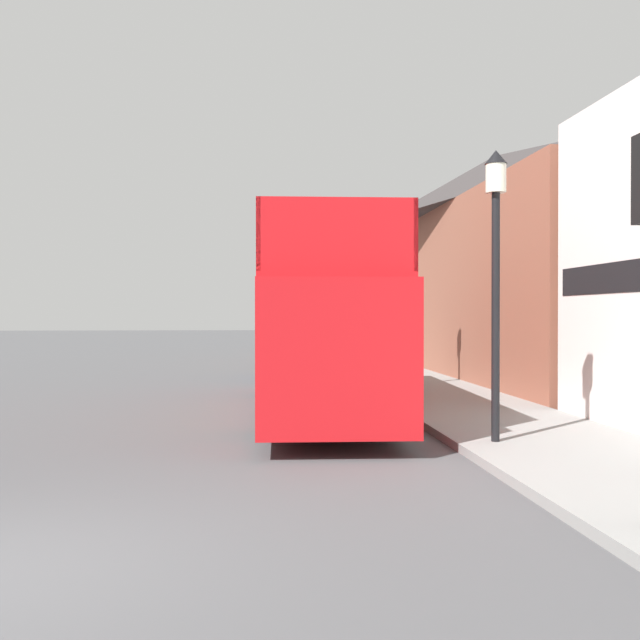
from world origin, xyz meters
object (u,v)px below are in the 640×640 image
object	(u,v)px
parked_car_ahead_of_bus	(311,357)
lamp_post_third	(345,282)
tour_bus	(319,332)
lamp_post_nearest	(496,240)
lamp_post_second	(386,260)

from	to	relation	value
parked_car_ahead_of_bus	lamp_post_third	distance (m)	4.94
tour_bus	lamp_post_nearest	bearing A→B (deg)	-62.36
tour_bus	lamp_post_second	distance (m)	4.64
lamp_post_nearest	lamp_post_third	world-z (taller)	lamp_post_third
parked_car_ahead_of_bus	lamp_post_third	xyz separation A→B (m)	(1.65, 3.81, 2.67)
tour_bus	lamp_post_nearest	world-z (taller)	lamp_post_nearest
tour_bus	lamp_post_third	size ratio (longest dim) A/B	2.36
tour_bus	lamp_post_third	distance (m)	12.54
lamp_post_second	lamp_post_third	bearing A→B (deg)	89.93
lamp_post_second	lamp_post_third	xyz separation A→B (m)	(0.01, 8.59, -0.25)
tour_bus	lamp_post_second	bearing A→B (deg)	61.82
tour_bus	lamp_post_second	world-z (taller)	lamp_post_second
tour_bus	lamp_post_third	world-z (taller)	lamp_post_third
lamp_post_nearest	lamp_post_third	xyz separation A→B (m)	(-0.15, 17.18, 0.06)
parked_car_ahead_of_bus	tour_bus	bearing A→B (deg)	-93.46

